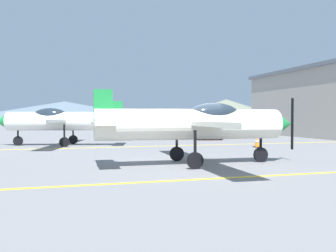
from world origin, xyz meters
TOP-DOWN VIEW (x-y plane):
  - ground_plane at (0.00, 0.00)m, footprint 400.00×400.00m
  - apron_line_near at (0.00, -3.41)m, footprint 80.00×0.16m
  - apron_line_far at (0.00, 7.47)m, footprint 80.00×0.16m
  - airplane_near at (0.27, -0.49)m, footprint 7.56×8.72m
  - airplane_mid at (-4.56, 9.56)m, footprint 7.66×8.70m
  - car_sedan at (6.01, 13.21)m, footprint 2.53×4.53m
  - traffic_cone_front at (5.94, 5.24)m, footprint 0.36×0.36m
  - hill_centerleft at (-4.26, 142.10)m, footprint 88.86×88.86m
  - hill_centerright at (71.83, 148.77)m, footprint 62.22×62.22m

SIDE VIEW (x-z plane):
  - ground_plane at x=0.00m, z-range 0.00..0.00m
  - apron_line_near at x=0.00m, z-range 0.00..0.01m
  - apron_line_far at x=0.00m, z-range 0.00..0.01m
  - traffic_cone_front at x=5.94m, z-range -0.01..0.58m
  - car_sedan at x=6.01m, z-range 0.03..1.65m
  - airplane_near at x=0.27m, z-range 0.17..2.78m
  - airplane_mid at x=-4.56m, z-range 0.17..2.78m
  - hill_centerleft at x=-4.26m, z-range 0.00..7.92m
  - hill_centerright at x=71.83m, z-range 0.00..10.10m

